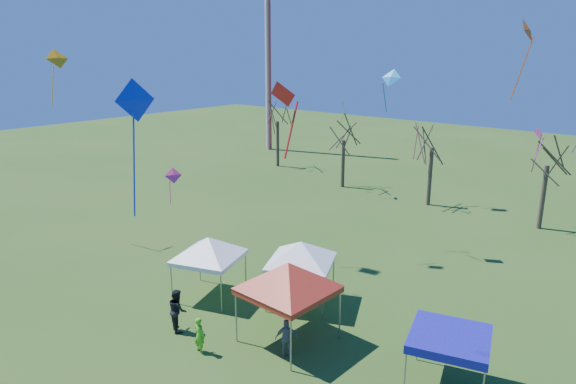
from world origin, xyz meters
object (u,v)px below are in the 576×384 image
object	(u,v)px
tree_2	(434,127)
person_dark	(178,310)
radio_mast	(268,45)
tree_3	(551,142)
tent_blue	(450,339)
person_grey	(287,338)
tree_1	(344,123)
tent_white_mid	(301,246)
tent_red	(288,268)
person_green	(200,335)
tree_0	(277,105)
tent_white_west	(208,241)

from	to	relation	value
tree_2	person_dark	distance (m)	25.48
radio_mast	person_dark	bearing A→B (deg)	-53.69
tree_2	person_dark	size ratio (longest dim) A/B	4.23
radio_mast	tree_3	bearing A→B (deg)	-16.31
tent_blue	person_grey	world-z (taller)	tent_blue
tree_1	tent_white_mid	world-z (taller)	tree_1
tent_blue	person_dark	xyz separation A→B (m)	(-10.79, -3.73, -1.03)
tree_3	tent_red	size ratio (longest dim) A/B	1.68
person_grey	person_green	distance (m)	3.58
tree_1	tree_2	world-z (taller)	tree_2
tent_blue	person_grey	xyz separation A→B (m)	(-5.79, -2.21, -1.18)
tent_blue	tree_3	bearing A→B (deg)	95.84
radio_mast	tree_0	distance (m)	11.45
tree_2	person_dark	xyz separation A→B (m)	(-0.25, -24.92, -5.32)
tent_white_west	person_grey	size ratio (longest dim) A/B	2.39
tree_2	tree_3	size ratio (longest dim) A/B	1.03
radio_mast	tent_white_mid	world-z (taller)	radio_mast
radio_mast	person_green	xyz separation A→B (m)	(27.45, -35.08, -11.72)
person_green	tree_3	bearing A→B (deg)	-100.86
tree_3	tent_blue	bearing A→B (deg)	-84.16
tree_0	tree_3	size ratio (longest dim) A/B	1.07
tent_white_west	tree_2	bearing A→B (deg)	85.72
tent_white_west	person_dark	world-z (taller)	tent_white_west
tree_2	tent_white_west	world-z (taller)	tree_2
person_green	person_dark	bearing A→B (deg)	-10.70
tree_0	person_dark	size ratio (longest dim) A/B	4.36
radio_mast	tent_blue	distance (m)	48.66
tree_0	tent_white_west	world-z (taller)	tree_0
tree_1	tree_3	world-z (taller)	tree_3
tent_white_west	tent_red	xyz separation A→B (m)	(5.68, -0.68, 0.43)
person_green	tent_red	bearing A→B (deg)	-122.93
tent_blue	tree_1	bearing A→B (deg)	131.41
tree_2	tent_blue	world-z (taller)	tree_2
tree_3	tent_red	xyz separation A→B (m)	(-4.35, -22.13, -2.73)
tent_white_west	tree_0	bearing A→B (deg)	124.20
person_dark	tree_0	bearing A→B (deg)	-30.21
radio_mast	person_dark	distance (m)	44.39
tree_1	person_green	world-z (taller)	tree_1
radio_mast	tree_2	bearing A→B (deg)	-20.57
tree_3	tent_white_west	size ratio (longest dim) A/B	2.04
tent_white_west	tent_white_mid	distance (m)	4.61
tent_white_mid	tree_1	bearing A→B (deg)	118.58
radio_mast	person_grey	world-z (taller)	radio_mast
radio_mast	tree_3	distance (m)	36.04
tent_white_mid	tent_blue	xyz separation A→B (m)	(8.20, -1.76, -0.97)
tree_3	tent_white_west	distance (m)	23.89
tree_3	tent_white_mid	xyz separation A→B (m)	(-6.06, -19.10, -3.12)
tree_3	person_dark	distance (m)	26.56
person_dark	radio_mast	bearing A→B (deg)	-27.04
tree_3	person_green	world-z (taller)	tree_3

